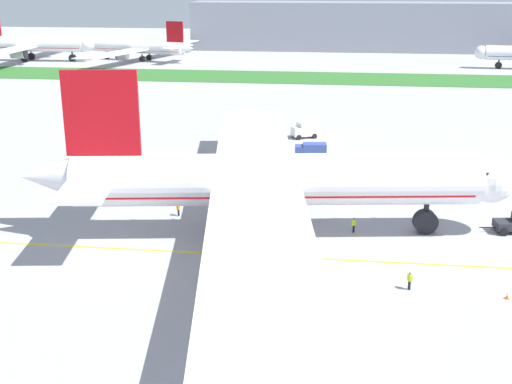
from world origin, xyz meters
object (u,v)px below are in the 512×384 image
traffic_cone_port_wing (507,296)px  service_truck_fuel_bowser (311,150)px  ground_crew_wingwalker_starboard (410,279)px  parked_airliner_far_centre (33,44)px  parked_airliner_far_right (140,47)px  service_truck_baggage_loader (305,129)px  ground_crew_wingwalker_port (354,223)px  airliner_foreground (270,181)px  ground_crew_marshaller_front (178,208)px

traffic_cone_port_wing → service_truck_fuel_bowser: size_ratio=0.11×
ground_crew_wingwalker_starboard → parked_airliner_far_centre: parked_airliner_far_centre is taller
service_truck_fuel_bowser → ground_crew_wingwalker_starboard: bearing=-76.0°
parked_airliner_far_right → parked_airliner_far_centre: bearing=-172.8°
parked_airliner_far_right → service_truck_baggage_loader: bearing=-59.7°
service_truck_fuel_bowser → service_truck_baggage_loader: bearing=96.6°
ground_crew_wingwalker_port → traffic_cone_port_wing: bearing=-47.3°
ground_crew_wingwalker_port → service_truck_baggage_loader: service_truck_baggage_loader is taller
ground_crew_wingwalker_port → parked_airliner_far_centre: bearing=125.8°
parked_airliner_far_centre → traffic_cone_port_wing: bearing=-53.5°
ground_crew_wingwalker_starboard → parked_airliner_far_centre: size_ratio=0.03×
ground_crew_wingwalker_starboard → traffic_cone_port_wing: 8.63m
traffic_cone_port_wing → parked_airliner_far_centre: parked_airliner_far_centre is taller
traffic_cone_port_wing → service_truck_fuel_bowser: service_truck_fuel_bowser is taller
ground_crew_wingwalker_starboard → airliner_foreground: bearing=139.6°
airliner_foreground → ground_crew_marshaller_front: airliner_foreground is taller
traffic_cone_port_wing → service_truck_baggage_loader: bearing=109.6°
traffic_cone_port_wing → service_truck_baggage_loader: 63.64m
airliner_foreground → service_truck_fuel_bowser: (3.13, 32.76, -4.84)m
traffic_cone_port_wing → parked_airliner_far_right: 185.08m
ground_crew_wingwalker_port → ground_crew_marshaller_front: ground_crew_wingwalker_port is taller
airliner_foreground → ground_crew_marshaller_front: bearing=158.6°
ground_crew_marshaller_front → service_truck_fuel_bowser: (14.60, 28.26, 0.41)m
service_truck_baggage_loader → parked_airliner_far_right: parked_airliner_far_right is taller
service_truck_fuel_bowser → airliner_foreground: bearing=-95.5°
airliner_foreground → parked_airliner_far_right: (-60.17, 152.45, -1.66)m
ground_crew_wingwalker_port → service_truck_fuel_bowser: size_ratio=0.35×
ground_crew_wingwalker_port → ground_crew_marshaller_front: (-20.87, 2.83, -0.10)m
ground_crew_marshaller_front → service_truck_baggage_loader: (12.94, 42.52, 0.57)m
ground_crew_wingwalker_starboard → service_truck_baggage_loader: 60.55m
parked_airliner_far_right → ground_crew_wingwalker_starboard: bearing=-65.7°
ground_crew_wingwalker_starboard → parked_airliner_far_right: size_ratio=0.03×
service_truck_fuel_bowser → traffic_cone_port_wing: bearing=-66.7°
service_truck_baggage_loader → service_truck_fuel_bowser: bearing=-83.4°
ground_crew_marshaller_front → traffic_cone_port_wing: bearing=-26.9°
ground_crew_wingwalker_starboard → service_truck_baggage_loader: (-12.82, 59.17, 0.48)m
parked_airliner_far_right → service_truck_fuel_bowser: bearing=-62.1°
airliner_foreground → ground_crew_wingwalker_port: size_ratio=48.43×
ground_crew_marshaller_front → parked_airliner_far_right: (-48.70, 147.95, 3.59)m
service_truck_baggage_loader → service_truck_fuel_bowser: service_truck_baggage_loader is taller
ground_crew_wingwalker_starboard → parked_airliner_far_centre: bearing=124.6°
traffic_cone_port_wing → parked_airliner_far_centre: size_ratio=0.01×
service_truck_baggage_loader → parked_airliner_far_centre: (-97.61, 100.91, 3.99)m
ground_crew_marshaller_front → traffic_cone_port_wing: ground_crew_marshaller_front is taller
ground_crew_marshaller_front → service_truck_fuel_bowser: 31.81m
airliner_foreground → service_truck_baggage_loader: 47.27m
airliner_foreground → ground_crew_wingwalker_starboard: bearing=-40.4°
traffic_cone_port_wing → ground_crew_wingwalker_port: bearing=132.7°
ground_crew_marshaller_front → traffic_cone_port_wing: 38.49m
ground_crew_wingwalker_port → airliner_foreground: bearing=-169.9°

